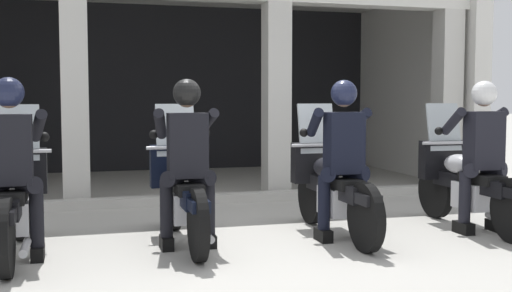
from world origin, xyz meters
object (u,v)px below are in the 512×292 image
Objects in this scene: motorcycle_center_left at (183,191)px; motorcycle_center_right at (331,186)px; motorcycle_far_left at (15,199)px; police_officer_center_left at (187,149)px; police_officer_far_right at (482,143)px; police_officer_far_left at (10,153)px; motorcycle_far_right at (465,182)px; police_officer_center_right at (343,146)px.

motorcycle_center_left is 1.54m from motorcycle_center_right.
motorcycle_far_left and motorcycle_center_right have the same top height.
motorcycle_center_left is 1.29× the size of police_officer_center_left.
motorcycle_far_left is 4.64m from police_officer_far_right.
police_officer_center_left is at bearing 1.56° from motorcycle_far_left.
police_officer_far_left is 3.11m from motorcycle_center_right.
motorcycle_center_left is 1.00× the size of motorcycle_far_right.
police_officer_center_right is (-0.00, -0.28, 0.44)m from motorcycle_center_right.
police_officer_far_right is at bearing 4.47° from motorcycle_far_left.
police_officer_center_left reaches higher than motorcycle_far_right.
motorcycle_center_right is at bearing 16.34° from police_officer_center_left.
police_officer_far_right is (3.07, -0.44, 0.44)m from motorcycle_center_left.
motorcycle_far_left is at bearing 98.52° from police_officer_far_left.
motorcycle_far_right is (3.07, -0.15, 0.00)m from motorcycle_center_left.
motorcycle_far_right is at bearing 11.52° from police_officer_far_left.
police_officer_far_left is 1.64m from motorcycle_center_left.
motorcycle_far_right is (1.53, -0.07, 0.00)m from motorcycle_center_right.
police_officer_far_right is (3.07, -0.15, 0.00)m from police_officer_center_left.
police_officer_far_left reaches higher than motorcycle_center_left.
police_officer_center_left is 1.00× the size of police_officer_center_right.
motorcycle_center_right is at bearing -169.39° from motorcycle_far_right.
motorcycle_far_right is at bearing 11.28° from police_officer_center_left.
police_officer_center_left is (-0.00, -0.28, 0.44)m from motorcycle_center_left.
police_officer_far_left is (-0.00, -0.28, 0.44)m from motorcycle_far_left.
police_officer_center_left reaches higher than motorcycle_far_left.
police_officer_far_left is 4.60m from police_officer_far_right.
motorcycle_far_right is at bearing 7.99° from motorcycle_far_left.
motorcycle_center_left is 1.00× the size of motorcycle_center_right.
motorcycle_far_left is 3.11m from police_officer_center_right.
police_officer_far_left and police_officer_center_left have the same top height.
police_officer_far_right reaches higher than motorcycle_center_right.
motorcycle_center_left is at bearing 12.12° from motorcycle_far_left.
police_officer_far_left is at bearing -81.48° from motorcycle_far_left.
police_officer_far_right is (4.60, -0.35, 0.44)m from motorcycle_far_left.
motorcycle_far_left is 0.52m from police_officer_far_left.
police_officer_center_left is at bearing -81.42° from motorcycle_center_left.
police_officer_center_right reaches higher than motorcycle_center_left.
police_officer_center_left is 1.54m from police_officer_center_right.
police_officer_far_left is 1.00× the size of police_officer_far_right.
motorcycle_far_right is 0.52m from police_officer_far_right.
police_officer_far_left reaches higher than motorcycle_center_right.
police_officer_center_left is at bearing -166.31° from police_officer_center_right.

